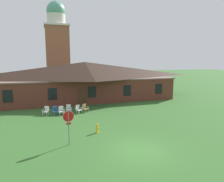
# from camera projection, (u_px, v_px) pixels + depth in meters

# --- Properties ---
(ground_plane) EXTENTS (200.00, 200.00, 0.00)m
(ground_plane) POSITION_uv_depth(u_px,v_px,m) (140.00, 151.00, 13.48)
(ground_plane) COLOR #336028
(brick_building) EXTENTS (26.78, 10.40, 5.77)m
(brick_building) POSITION_uv_depth(u_px,v_px,m) (85.00, 80.00, 31.69)
(brick_building) COLOR brown
(brick_building) RESTS_ON ground
(dome_tower) EXTENTS (5.18, 5.18, 19.13)m
(dome_tower) POSITION_uv_depth(u_px,v_px,m) (57.00, 48.00, 43.16)
(dome_tower) COLOR #93563D
(dome_tower) RESTS_ON ground
(stop_sign) EXTENTS (0.80, 0.13, 2.50)m
(stop_sign) POSITION_uv_depth(u_px,v_px,m) (69.00, 121.00, 14.17)
(stop_sign) COLOR slate
(stop_sign) RESTS_ON ground
(lawn_chair_by_porch) EXTENTS (0.81, 0.85, 0.96)m
(lawn_chair_by_porch) POSITION_uv_depth(u_px,v_px,m) (46.00, 110.00, 22.31)
(lawn_chair_by_porch) COLOR silver
(lawn_chair_by_porch) RESTS_ON ground
(lawn_chair_near_door) EXTENTS (0.73, 0.77, 0.96)m
(lawn_chair_near_door) POSITION_uv_depth(u_px,v_px,m) (55.00, 110.00, 22.37)
(lawn_chair_near_door) COLOR #2D5693
(lawn_chair_near_door) RESTS_ON ground
(lawn_chair_left_end) EXTENTS (0.66, 0.69, 0.96)m
(lawn_chair_left_end) POSITION_uv_depth(u_px,v_px,m) (61.00, 110.00, 22.34)
(lawn_chair_left_end) COLOR silver
(lawn_chair_left_end) RESTS_ON ground
(lawn_chair_middle) EXTENTS (0.65, 0.68, 0.96)m
(lawn_chair_middle) POSITION_uv_depth(u_px,v_px,m) (69.00, 108.00, 23.21)
(lawn_chair_middle) COLOR white
(lawn_chair_middle) RESTS_ON ground
(lawn_chair_right_end) EXTENTS (0.83, 0.86, 0.96)m
(lawn_chair_right_end) POSITION_uv_depth(u_px,v_px,m) (78.00, 109.00, 23.02)
(lawn_chair_right_end) COLOR silver
(lawn_chair_right_end) RESTS_ON ground
(lawn_chair_far_side) EXTENTS (0.79, 0.84, 0.96)m
(lawn_chair_far_side) POSITION_uv_depth(u_px,v_px,m) (85.00, 108.00, 23.53)
(lawn_chair_far_side) COLOR tan
(lawn_chair_far_side) RESTS_ON ground
(fire_hydrant) EXTENTS (0.36, 0.28, 0.79)m
(fire_hydrant) POSITION_uv_depth(u_px,v_px,m) (97.00, 128.00, 16.78)
(fire_hydrant) COLOR gold
(fire_hydrant) RESTS_ON ground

